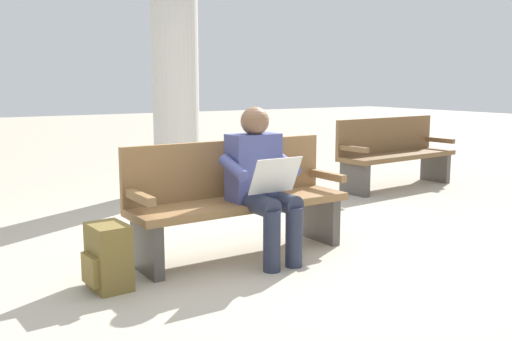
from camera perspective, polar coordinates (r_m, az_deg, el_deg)
ground_plane at (r=4.64m, az=-1.40°, el=-8.37°), size 40.00×40.00×0.00m
bench_near at (r=4.59m, az=-1.89°, el=-2.66°), size 1.81×0.52×0.90m
person_seated at (r=4.40m, az=0.54°, el=-0.89°), size 0.58×0.58×1.18m
backpack at (r=3.98m, az=-14.43°, el=-8.31°), size 0.28×0.32×0.44m
bench_far at (r=7.71m, az=13.47°, el=1.78°), size 1.84×0.64×0.90m
support_pillar at (r=7.27m, az=-8.07°, el=14.01°), size 0.57×0.57×4.08m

